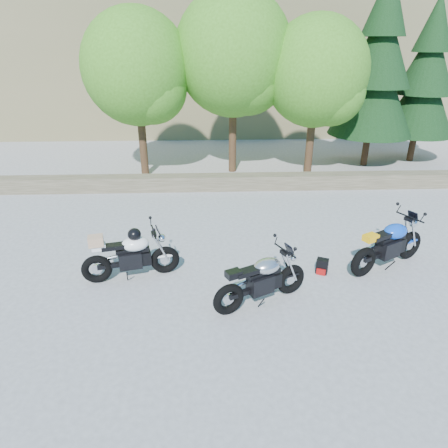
{
  "coord_description": "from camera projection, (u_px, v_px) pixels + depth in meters",
  "views": [
    {
      "loc": [
        -0.15,
        -7.35,
        4.57
      ],
      "look_at": [
        0.2,
        1.0,
        0.75
      ],
      "focal_mm": 32.0,
      "sensor_mm": 36.0,
      "label": 1
    }
  ],
  "objects": [
    {
      "name": "silver_bike",
      "position": [
        262.0,
        280.0,
        7.49
      ],
      "size": [
        1.89,
        1.04,
        1.02
      ],
      "rotation": [
        0.0,
        0.0,
        0.46
      ],
      "color": "black",
      "rests_on": "ground"
    },
    {
      "name": "conifer_far",
      "position": [
        425.0,
        79.0,
        15.55
      ],
      "size": [
        2.82,
        2.82,
        6.27
      ],
      "color": "#382314",
      "rests_on": "ground"
    },
    {
      "name": "tree_decid_right",
      "position": [
        319.0,
        77.0,
        13.58
      ],
      "size": [
        3.54,
        3.54,
        5.41
      ],
      "color": "#382314",
      "rests_on": "ground"
    },
    {
      "name": "backpack",
      "position": [
        322.0,
        266.0,
        8.61
      ],
      "size": [
        0.3,
        0.28,
        0.33
      ],
      "rotation": [
        0.0,
        0.0,
        -0.42
      ],
      "color": "black",
      "rests_on": "ground"
    },
    {
      "name": "white_bike",
      "position": [
        130.0,
        254.0,
        8.29
      ],
      "size": [
        2.01,
        0.75,
        1.13
      ],
      "rotation": [
        0.0,
        0.0,
        0.24
      ],
      "color": "black",
      "rests_on": "ground"
    },
    {
      "name": "hillside",
      "position": [
        245.0,
        1.0,
        31.03
      ],
      "size": [
        80.0,
        30.0,
        15.0
      ],
      "primitive_type": "cube",
      "color": "olive",
      "rests_on": "ground"
    },
    {
      "name": "conifer_near",
      "position": [
        378.0,
        68.0,
        14.75
      ],
      "size": [
        3.17,
        3.17,
        7.06
      ],
      "color": "#382314",
      "rests_on": "ground"
    },
    {
      "name": "tree_decid_left",
      "position": [
        140.0,
        72.0,
        13.47
      ],
      "size": [
        3.67,
        3.67,
        5.62
      ],
      "color": "#382314",
      "rests_on": "ground"
    },
    {
      "name": "stone_wall",
      "position": [
        213.0,
        182.0,
        13.48
      ],
      "size": [
        22.0,
        0.55,
        0.5
      ],
      "primitive_type": "cube",
      "color": "brown",
      "rests_on": "ground"
    },
    {
      "name": "tree_decid_mid",
      "position": [
        236.0,
        59.0,
        13.79
      ],
      "size": [
        4.08,
        4.08,
        6.24
      ],
      "color": "#382314",
      "rests_on": "ground"
    },
    {
      "name": "ground",
      "position": [
        217.0,
        275.0,
        8.59
      ],
      "size": [
        90.0,
        90.0,
        0.0
      ],
      "primitive_type": "plane",
      "color": "gray",
      "rests_on": "ground"
    },
    {
      "name": "blue_bike",
      "position": [
        389.0,
        245.0,
        8.71
      ],
      "size": [
        2.01,
        1.18,
        1.1
      ],
      "rotation": [
        0.0,
        0.0,
        0.49
      ],
      "color": "black",
      "rests_on": "ground"
    }
  ]
}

